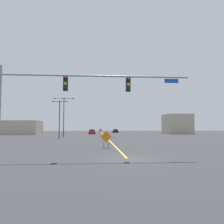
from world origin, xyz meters
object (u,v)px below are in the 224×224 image
(street_lamp_near_left, at_px, (64,114))
(construction_sign_median_far, at_px, (106,137))
(car_red_distant, at_px, (92,132))
(car_black_approaching, at_px, (115,131))
(construction_sign_right_lane, at_px, (100,131))
(traffic_signal_assembly, at_px, (67,90))
(street_lamp_far_right, at_px, (59,116))

(street_lamp_near_left, height_order, construction_sign_median_far, street_lamp_near_left)
(street_lamp_near_left, height_order, car_red_distant, street_lamp_near_left)
(street_lamp_near_left, xyz_separation_m, car_black_approaching, (14.75, 34.73, -4.59))
(construction_sign_right_lane, relative_size, car_black_approaching, 0.43)
(traffic_signal_assembly, height_order, construction_sign_right_lane, traffic_signal_assembly)
(traffic_signal_assembly, xyz_separation_m, construction_sign_median_far, (3.30, 7.95, -3.95))
(street_lamp_near_left, relative_size, construction_sign_right_lane, 4.81)
(street_lamp_far_right, distance_m, car_black_approaching, 42.01)
(street_lamp_near_left, bearing_deg, traffic_signal_assembly, -81.47)
(traffic_signal_assembly, xyz_separation_m, car_black_approaching, (9.80, 67.76, -4.47))
(car_red_distant, bearing_deg, traffic_signal_assembly, -91.10)
(street_lamp_near_left, relative_size, car_black_approaching, 2.08)
(car_black_approaching, distance_m, car_red_distant, 16.51)
(street_lamp_far_right, bearing_deg, street_lamp_near_left, 86.56)
(construction_sign_right_lane, bearing_deg, car_black_approaching, 71.50)
(street_lamp_far_right, xyz_separation_m, car_red_distant, (6.24, 25.06, -3.86))
(construction_sign_median_far, bearing_deg, street_lamp_far_right, 112.30)
(street_lamp_near_left, xyz_separation_m, car_red_distant, (5.98, 20.74, -4.58))
(car_black_approaching, bearing_deg, traffic_signal_assembly, -98.23)
(construction_sign_right_lane, xyz_separation_m, car_black_approaching, (6.16, 18.40, -0.50))
(street_lamp_near_left, distance_m, construction_sign_right_lane, 18.90)
(construction_sign_median_far, xyz_separation_m, construction_sign_right_lane, (0.34, 41.41, -0.01))
(traffic_signal_assembly, height_order, street_lamp_near_left, street_lamp_near_left)
(car_red_distant, bearing_deg, construction_sign_median_far, -87.16)
(street_lamp_far_right, distance_m, street_lamp_near_left, 4.38)
(street_lamp_far_right, bearing_deg, construction_sign_median_far, -67.70)
(street_lamp_far_right, height_order, street_lamp_near_left, street_lamp_near_left)
(traffic_signal_assembly, height_order, car_red_distant, traffic_signal_assembly)
(construction_sign_median_far, relative_size, car_black_approaching, 0.45)
(street_lamp_far_right, relative_size, construction_sign_median_far, 4.05)
(traffic_signal_assembly, xyz_separation_m, street_lamp_far_right, (-5.21, 28.71, -0.59))
(street_lamp_far_right, xyz_separation_m, car_black_approaching, (15.01, 39.04, -3.88))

